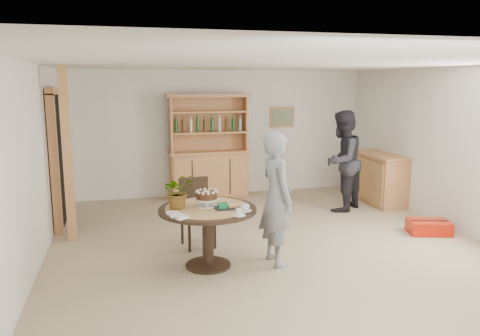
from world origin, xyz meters
name	(u,v)px	position (x,y,z in m)	size (l,w,h in m)	color
ground	(275,252)	(0.00, 0.00, 0.00)	(7.00, 7.00, 0.00)	tan
room_shell	(277,123)	(0.00, 0.01, 1.74)	(6.04, 7.04, 2.52)	white
doorway	(57,157)	(-2.93, 2.00, 1.11)	(0.13, 1.10, 2.18)	black
pine_post	(67,155)	(-2.70, 1.20, 1.25)	(0.12, 0.12, 2.50)	tan
hutch	(209,163)	(-0.30, 3.24, 0.69)	(1.62, 0.54, 2.04)	#BC804F
sideboard	(380,178)	(2.74, 2.00, 0.47)	(0.54, 1.26, 0.94)	#BC804F
dining_table	(208,219)	(-0.97, -0.27, 0.60)	(1.20, 1.20, 0.76)	black
dining_chair	(196,208)	(-0.98, 0.56, 0.54)	(0.48, 0.48, 0.95)	black
birthday_cake	(207,196)	(-0.97, -0.22, 0.88)	(0.30, 0.30, 0.20)	white
flower_vase	(178,191)	(-1.32, -0.22, 0.97)	(0.38, 0.33, 0.42)	#3F7233
gift_tray	(227,207)	(-0.76, -0.39, 0.79)	(0.30, 0.20, 0.08)	black
coffee_cup_a	(245,208)	(-0.57, -0.55, 0.80)	(0.15, 0.15, 0.09)	white
coffee_cup_b	(239,213)	(-0.69, -0.72, 0.79)	(0.15, 0.15, 0.08)	white
napkins	(177,215)	(-1.38, -0.58, 0.77)	(0.24, 0.33, 0.03)	white
teen_boy	(276,198)	(-0.12, -0.37, 0.84)	(0.61, 0.40, 1.68)	gray
adult_person	(342,161)	(1.80, 1.72, 0.89)	(0.87, 0.67, 1.78)	black
red_suitcase	(429,227)	(2.50, 0.16, 0.10)	(0.69, 0.56, 0.21)	#BB1909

